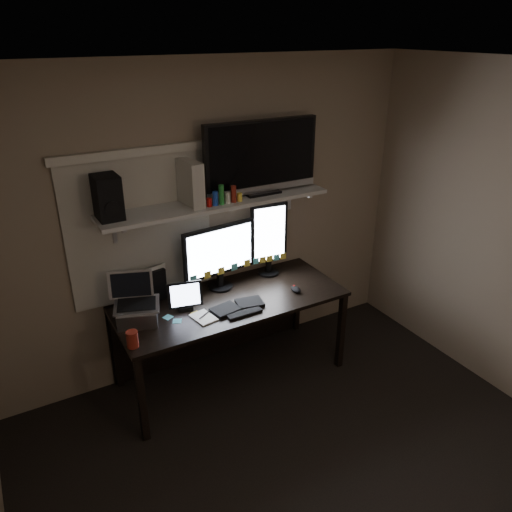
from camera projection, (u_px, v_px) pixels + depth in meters
floor at (337, 502)px, 3.08m from camera, size 3.60×3.60×0.00m
ceiling at (378, 74)px, 2.03m from camera, size 3.60×3.60×0.00m
back_wall at (208, 222)px, 3.98m from camera, size 3.60×0.00×3.60m
window_blinds at (141, 230)px, 3.71m from camera, size 1.10×0.02×1.10m
desk at (224, 312)px, 4.08m from camera, size 1.80×0.75×0.73m
wall_shelf at (217, 203)px, 3.75m from camera, size 1.80×0.35×0.03m
monitor_landscape at (219, 257)px, 3.97m from camera, size 0.64×0.13×0.55m
monitor_portrait at (269, 239)px, 4.18m from camera, size 0.33×0.10×0.64m
keyboard at (238, 306)px, 3.78m from camera, size 0.42×0.16×0.03m
mouse at (296, 289)px, 4.01m from camera, size 0.07×0.11×0.04m
notepad at (204, 318)px, 3.65m from camera, size 0.17×0.21×0.01m
tablet at (184, 296)px, 3.72m from camera, size 0.28×0.16×0.23m
file_sorter at (151, 284)px, 3.84m from camera, size 0.23×0.13×0.27m
laptop at (136, 301)px, 3.53m from camera, size 0.38×0.35×0.36m
cup at (132, 339)px, 3.31m from camera, size 0.09×0.09×0.12m
sticky_notes at (189, 317)px, 3.66m from camera, size 0.30×0.24×0.00m
tv at (261, 157)px, 3.81m from camera, size 0.95×0.18×0.57m
game_console at (190, 183)px, 3.61m from camera, size 0.11×0.28×0.33m
speaker at (107, 197)px, 3.35m from camera, size 0.17×0.21×0.30m
bottles at (224, 194)px, 3.66m from camera, size 0.25×0.12×0.15m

